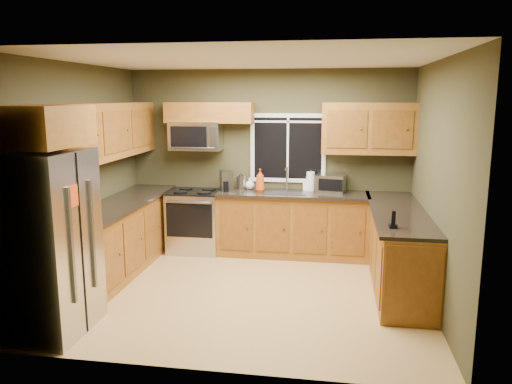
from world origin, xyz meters
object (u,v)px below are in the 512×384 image
(soap_bottle_b, at_px, (307,184))
(cordless_phone, at_px, (393,223))
(soap_bottle_a, at_px, (260,180))
(kettle, at_px, (241,182))
(soap_bottle_c, at_px, (250,183))
(toaster_oven, at_px, (331,183))
(microwave, at_px, (196,136))
(coffee_maker, at_px, (226,181))
(range, at_px, (196,221))
(refrigerator, at_px, (47,243))
(paper_towel_roll, at_px, (311,181))

(soap_bottle_b, distance_m, cordless_phone, 2.27)
(cordless_phone, bearing_deg, soap_bottle_a, 132.61)
(kettle, xyz_separation_m, soap_bottle_c, (0.13, 0.01, -0.02))
(soap_bottle_c, bearing_deg, toaster_oven, -1.69)
(microwave, relative_size, toaster_oven, 1.68)
(coffee_maker, xyz_separation_m, kettle, (0.19, 0.17, -0.03))
(kettle, bearing_deg, soap_bottle_b, 3.13)
(toaster_oven, height_order, coffee_maker, coffee_maker)
(soap_bottle_a, bearing_deg, soap_bottle_b, 15.71)
(cordless_phone, bearing_deg, toaster_oven, 109.14)
(range, height_order, toaster_oven, toaster_oven)
(refrigerator, distance_m, paper_towel_roll, 3.82)
(soap_bottle_c, bearing_deg, cordless_phone, -46.66)
(range, height_order, cordless_phone, cordless_phone)
(toaster_oven, relative_size, kettle, 1.90)
(microwave, bearing_deg, soap_bottle_b, 3.28)
(soap_bottle_b, xyz_separation_m, cordless_phone, (1.02, -2.03, -0.04))
(toaster_oven, xyz_separation_m, kettle, (-1.33, 0.03, -0.02))
(toaster_oven, height_order, cordless_phone, toaster_oven)
(range, bearing_deg, soap_bottle_b, 7.96)
(toaster_oven, xyz_separation_m, cordless_phone, (0.67, -1.94, -0.07))
(coffee_maker, height_order, soap_bottle_b, coffee_maker)
(kettle, relative_size, soap_bottle_c, 1.39)
(range, relative_size, microwave, 1.23)
(coffee_maker, bearing_deg, soap_bottle_a, 3.47)
(range, height_order, microwave, microwave)
(range, relative_size, paper_towel_roll, 3.06)
(paper_towel_roll, relative_size, soap_bottle_c, 1.78)
(refrigerator, xyz_separation_m, cordless_phone, (3.36, 0.97, 0.09))
(coffee_maker, height_order, soap_bottle_c, coffee_maker)
(paper_towel_roll, bearing_deg, soap_bottle_c, -178.20)
(coffee_maker, xyz_separation_m, paper_towel_roll, (1.22, 0.20, 0.00))
(range, xyz_separation_m, microwave, (-0.00, 0.14, 1.26))
(toaster_oven, xyz_separation_m, soap_bottle_b, (-0.35, 0.08, -0.03))
(refrigerator, distance_m, range, 2.89)
(toaster_oven, distance_m, kettle, 1.33)
(range, xyz_separation_m, soap_bottle_a, (0.98, 0.04, 0.64))
(toaster_oven, bearing_deg, soap_bottle_c, 178.31)
(refrigerator, height_order, soap_bottle_c, refrigerator)
(kettle, height_order, soap_bottle_a, soap_bottle_a)
(microwave, xyz_separation_m, coffee_maker, (0.48, -0.12, -0.65))
(microwave, xyz_separation_m, paper_towel_roll, (1.70, 0.07, -0.65))
(range, xyz_separation_m, cordless_phone, (2.67, -1.80, 0.53))
(range, relative_size, coffee_maker, 3.22)
(range, relative_size, soap_bottle_c, 5.46)
(kettle, bearing_deg, microwave, -176.51)
(paper_towel_roll, xyz_separation_m, soap_bottle_b, (-0.05, 0.02, -0.04))
(toaster_oven, bearing_deg, range, -175.79)
(kettle, bearing_deg, soap_bottle_a, -23.52)
(coffee_maker, xyz_separation_m, soap_bottle_b, (1.17, 0.22, -0.04))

